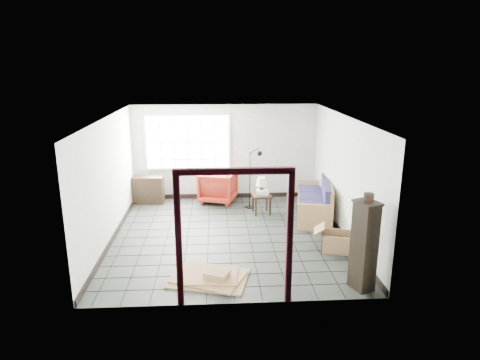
{
  "coord_description": "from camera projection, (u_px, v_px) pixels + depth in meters",
  "views": [
    {
      "loc": [
        -0.28,
        -8.75,
        3.69
      ],
      "look_at": [
        0.27,
        0.3,
        1.18
      ],
      "focal_mm": 32.0,
      "sensor_mm": 36.0,
      "label": 1
    }
  ],
  "objects": [
    {
      "name": "ground",
      "position": [
        229.0,
        235.0,
        9.42
      ],
      "size": [
        5.5,
        5.5,
        0.0
      ],
      "primitive_type": "plane",
      "color": "black",
      "rests_on": "ground"
    },
    {
      "name": "pot",
      "position": [
        369.0,
        197.0,
        6.84
      ],
      "size": [
        0.22,
        0.22,
        0.12
      ],
      "rotation": [
        0.0,
        0.0,
        0.43
      ],
      "color": "black",
      "rests_on": "tall_shelf"
    },
    {
      "name": "futon_sofa",
      "position": [
        317.0,
        203.0,
        10.54
      ],
      "size": [
        1.19,
        2.21,
        0.93
      ],
      "rotation": [
        0.0,
        0.0,
        -0.2
      ],
      "color": "#AC824D",
      "rests_on": "ground"
    },
    {
      "name": "console_shelf",
      "position": [
        146.0,
        190.0,
        11.5
      ],
      "size": [
        0.97,
        0.42,
        0.74
      ],
      "rotation": [
        0.0,
        0.0,
        -0.05
      ],
      "color": "black",
      "rests_on": "ground"
    },
    {
      "name": "doorway_trim",
      "position": [
        234.0,
        221.0,
        6.45
      ],
      "size": [
        1.8,
        0.08,
        2.2
      ],
      "color": "#3A0D18",
      "rests_on": "ground"
    },
    {
      "name": "armchair",
      "position": [
        218.0,
        185.0,
        11.59
      ],
      "size": [
        1.11,
        1.07,
        0.93
      ],
      "primitive_type": "imported",
      "rotation": [
        0.0,
        0.0,
        2.85
      ],
      "color": "maroon",
      "rests_on": "ground"
    },
    {
      "name": "cardboard_pile",
      "position": [
        210.0,
        277.0,
        7.5
      ],
      "size": [
        1.52,
        1.28,
        0.19
      ],
      "rotation": [
        0.0,
        0.0,
        -0.3
      ],
      "color": "brown",
      "rests_on": "ground"
    },
    {
      "name": "table_lamp",
      "position": [
        262.0,
        182.0,
        10.66
      ],
      "size": [
        0.32,
        0.32,
        0.42
      ],
      "rotation": [
        0.0,
        0.0,
        0.18
      ],
      "color": "black",
      "rests_on": "side_table"
    },
    {
      "name": "room_shell",
      "position": [
        228.0,
        161.0,
        9.0
      ],
      "size": [
        5.02,
        5.52,
        2.61
      ],
      "color": "#A7ADA6",
      "rests_on": "ground"
    },
    {
      "name": "tall_shelf",
      "position": [
        364.0,
        245.0,
        7.03
      ],
      "size": [
        0.45,
        0.51,
        1.54
      ],
      "rotation": [
        0.0,
        0.0,
        0.36
      ],
      "color": "black",
      "rests_on": "ground"
    },
    {
      "name": "open_box",
      "position": [
        337.0,
        242.0,
        8.63
      ],
      "size": [
        1.01,
        0.68,
        0.52
      ],
      "rotation": [
        0.0,
        0.0,
        -0.27
      ],
      "color": "brown",
      "rests_on": "ground"
    },
    {
      "name": "side_table",
      "position": [
        261.0,
        198.0,
        10.69
      ],
      "size": [
        0.5,
        0.5,
        0.5
      ],
      "rotation": [
        0.0,
        0.0,
        0.11
      ],
      "color": "black",
      "rests_on": "ground"
    },
    {
      "name": "window_panel",
      "position": [
        188.0,
        142.0,
        11.53
      ],
      "size": [
        2.32,
        0.08,
        1.52
      ],
      "color": "silver",
      "rests_on": "ground"
    },
    {
      "name": "floor_lamp",
      "position": [
        254.0,
        176.0,
        11.0
      ],
      "size": [
        0.46,
        0.29,
        1.59
      ],
      "rotation": [
        0.0,
        0.0,
        0.2
      ],
      "color": "black",
      "rests_on": "ground"
    },
    {
      "name": "projector",
      "position": [
        262.0,
        192.0,
        10.68
      ],
      "size": [
        0.34,
        0.28,
        0.11
      ],
      "rotation": [
        0.0,
        0.0,
        -0.18
      ],
      "color": "silver",
      "rests_on": "side_table"
    }
  ]
}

